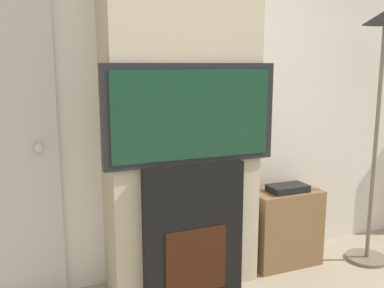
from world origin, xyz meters
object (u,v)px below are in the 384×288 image
object	(u,v)px
fireplace	(192,231)
floor_lamp	(381,78)
television	(192,114)
media_stand	(284,226)

from	to	relation	value
fireplace	floor_lamp	xyz separation A→B (m)	(1.45, -0.05, 0.96)
television	media_stand	bearing A→B (deg)	11.32
television	floor_lamp	distance (m)	1.47
fireplace	television	size ratio (longest dim) A/B	0.80
floor_lamp	media_stand	xyz separation A→B (m)	(-0.63, 0.21, -1.11)
television	media_stand	size ratio (longest dim) A/B	1.78
television	fireplace	bearing A→B (deg)	90.00
fireplace	television	world-z (taller)	television
fireplace	floor_lamp	distance (m)	1.74
television	floor_lamp	size ratio (longest dim) A/B	0.59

